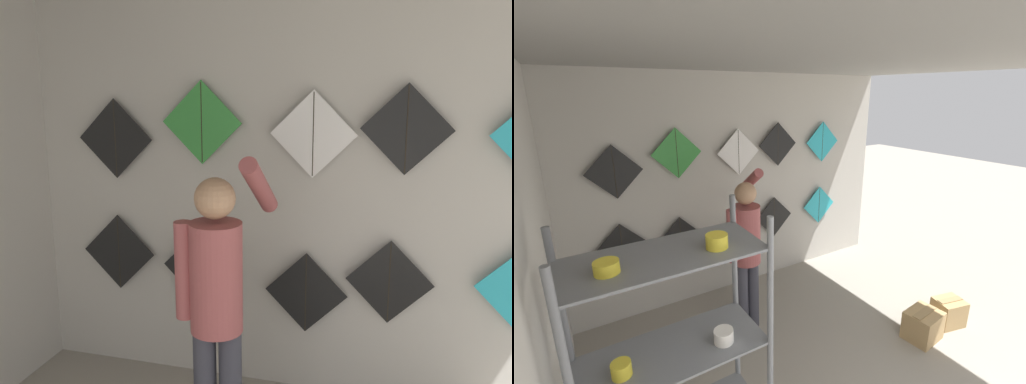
{
  "view_description": "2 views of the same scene",
  "coord_description": "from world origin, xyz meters",
  "views": [
    {
      "loc": [
        0.72,
        0.46,
        2.28
      ],
      "look_at": [
        -0.25,
        3.87,
        1.5
      ],
      "focal_mm": 40.0,
      "sensor_mm": 36.0,
      "label": 1
    },
    {
      "loc": [
        -1.83,
        0.34,
        2.58
      ],
      "look_at": [
        0.38,
        3.87,
        1.34
      ],
      "focal_mm": 24.0,
      "sensor_mm": 36.0,
      "label": 2
    }
  ],
  "objects": [
    {
      "name": "kite_2",
      "position": [
        0.04,
        4.11,
        0.75
      ],
      "size": [
        0.58,
        0.01,
        0.58
      ],
      "color": "black"
    },
    {
      "name": "kite_3",
      "position": [
        0.6,
        4.11,
        0.89
      ],
      "size": [
        0.58,
        0.01,
        0.58
      ],
      "color": "black"
    },
    {
      "name": "back_panel",
      "position": [
        0.0,
        4.2,
        1.4
      ],
      "size": [
        4.78,
        0.06,
        2.8
      ],
      "primitive_type": "cube",
      "color": "#BCB7AD",
      "rests_on": "ground"
    },
    {
      "name": "kite_5",
      "position": [
        -1.37,
        4.11,
        1.77
      ],
      "size": [
        0.58,
        0.01,
        0.58
      ],
      "color": "black"
    },
    {
      "name": "kite_0",
      "position": [
        -1.39,
        4.11,
        0.92
      ],
      "size": [
        0.58,
        0.01,
        0.58
      ],
      "color": "black"
    },
    {
      "name": "kite_8",
      "position": [
        0.66,
        4.11,
        1.9
      ],
      "size": [
        0.58,
        0.01,
        0.58
      ],
      "color": "black"
    },
    {
      "name": "kite_7",
      "position": [
        0.07,
        4.11,
        1.85
      ],
      "size": [
        0.58,
        0.01,
        0.58
      ],
      "color": "white"
    },
    {
      "name": "kite_6",
      "position": [
        -0.7,
        4.11,
        1.91
      ],
      "size": [
        0.58,
        0.01,
        0.58
      ],
      "color": "#338C38"
    },
    {
      "name": "kite_1",
      "position": [
        -0.73,
        4.11,
        0.86
      ],
      "size": [
        0.58,
        0.01,
        0.58
      ],
      "color": "black"
    },
    {
      "name": "shopkeeper",
      "position": [
        -0.3,
        3.26,
        1.02
      ],
      "size": [
        0.46,
        0.66,
        1.82
      ],
      "rotation": [
        0.0,
        0.0,
        0.16
      ],
      "color": "#383842",
      "rests_on": "ground"
    }
  ]
}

